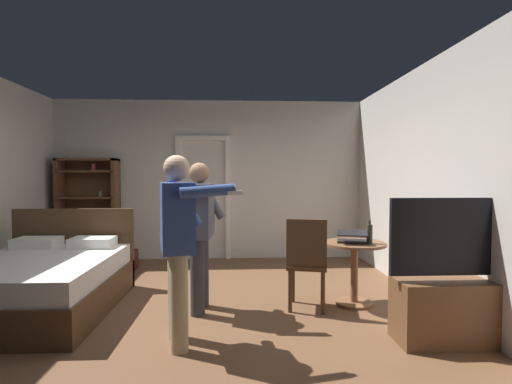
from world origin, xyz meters
The scene contains 14 objects.
ground_plane centered at (0.00, 0.00, 0.00)m, with size 5.91×5.91×0.00m, color brown.
wall_back centered at (0.00, 2.75, 1.37)m, with size 5.50×0.12×2.74m, color beige.
wall_right centered at (2.69, 0.00, 1.37)m, with size 0.12×5.62×2.74m, color beige.
doorway_frame centered at (-0.11, 2.67, 1.22)m, with size 0.93×0.08×2.13m.
bed centered at (-1.62, 0.16, 0.30)m, with size 1.50×1.93×1.02m.
bookshelf centered at (-2.00, 2.52, 0.94)m, with size 0.97×0.32×1.73m.
tv_flatscreen centered at (2.33, -0.84, 0.38)m, with size 1.14×0.40×1.26m.
side_table centered at (1.78, 0.18, 0.48)m, with size 0.69×0.69×0.70m.
laptop centered at (1.74, 0.14, 0.75)m, with size 0.40×0.40×0.15m.
bottle_on_table centered at (1.92, 0.10, 0.81)m, with size 0.06×0.06×0.26m.
wooden_chair centered at (1.21, 0.01, 0.54)m, with size 0.51×0.51×0.99m.
person_blue_shirt centered at (-0.03, -0.77, 0.94)m, with size 0.73×0.66×1.62m.
person_striped_shirt centered at (0.08, 0.06, 0.92)m, with size 0.60×0.65×1.58m.
suitcase_dark centered at (-1.38, 1.93, 0.15)m, with size 0.59×0.32×0.30m, color #4C1919.
Camera 1 is at (0.46, -4.05, 1.44)m, focal length 27.17 mm.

